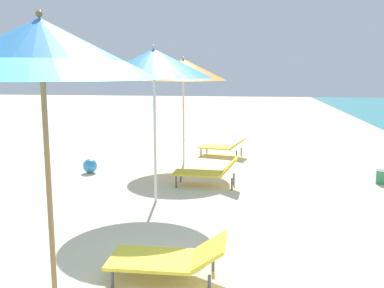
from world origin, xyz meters
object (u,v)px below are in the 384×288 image
(umbrella_farthest, at_px, (183,70))
(cooler_box, at_px, (383,175))
(umbrella_nearest, at_px, (41,49))
(beach_ball, at_px, (90,166))
(umbrella_second, at_px, (154,64))
(lounger_farthest_shoreside, at_px, (223,146))
(lounger_nearest_shoreside, at_px, (169,257))
(lounger_second_shoreside, at_px, (207,171))

(umbrella_farthest, bearing_deg, cooler_box, -14.21)
(umbrella_nearest, bearing_deg, beach_ball, 109.01)
(umbrella_second, bearing_deg, umbrella_farthest, 90.61)
(lounger_farthest_shoreside, bearing_deg, lounger_nearest_shoreside, 102.64)
(lounger_nearest_shoreside, height_order, cooler_box, lounger_nearest_shoreside)
(umbrella_nearest, bearing_deg, lounger_farthest_shoreside, 83.96)
(umbrella_farthest, distance_m, cooler_box, 5.35)
(umbrella_second, relative_size, cooler_box, 4.75)
(umbrella_second, bearing_deg, beach_ball, 136.05)
(lounger_second_shoreside, distance_m, beach_ball, 3.06)
(lounger_nearest_shoreside, distance_m, beach_ball, 5.82)
(umbrella_nearest, height_order, cooler_box, umbrella_nearest)
(lounger_farthest_shoreside, relative_size, beach_ball, 4.17)
(umbrella_second, distance_m, cooler_box, 5.65)
(umbrella_second, height_order, lounger_farthest_shoreside, umbrella_second)
(umbrella_second, height_order, umbrella_farthest, umbrella_second)
(lounger_farthest_shoreside, bearing_deg, umbrella_nearest, 96.88)
(umbrella_nearest, relative_size, cooler_box, 4.82)
(lounger_second_shoreside, relative_size, lounger_farthest_shoreside, 0.97)
(lounger_nearest_shoreside, xyz_separation_m, lounger_second_shoreside, (-0.03, 4.19, 0.05))
(umbrella_nearest, bearing_deg, umbrella_second, 89.76)
(umbrella_nearest, xyz_separation_m, lounger_farthest_shoreside, (0.92, 8.67, -2.31))
(umbrella_farthest, distance_m, beach_ball, 3.36)
(lounger_nearest_shoreside, height_order, lounger_farthest_shoreside, lounger_farthest_shoreside)
(cooler_box, bearing_deg, lounger_nearest_shoreside, -126.47)
(umbrella_nearest, bearing_deg, cooler_box, 52.99)
(lounger_farthest_shoreside, bearing_deg, lounger_second_shoreside, 101.86)
(umbrella_second, bearing_deg, lounger_second_shoreside, 55.49)
(umbrella_nearest, height_order, umbrella_second, umbrella_nearest)
(umbrella_second, distance_m, lounger_farthest_shoreside, 5.23)
(lounger_nearest_shoreside, bearing_deg, beach_ball, -60.87)
(umbrella_nearest, height_order, umbrella_farthest, umbrella_nearest)
(lounger_second_shoreside, height_order, umbrella_farthest, umbrella_farthest)
(cooler_box, xyz_separation_m, beach_ball, (-6.76, -0.12, -0.00))
(umbrella_second, xyz_separation_m, cooler_box, (4.65, 2.15, -2.38))
(lounger_nearest_shoreside, bearing_deg, cooler_box, -128.05)
(lounger_farthest_shoreside, bearing_deg, umbrella_second, 91.91)
(umbrella_second, xyz_separation_m, lounger_farthest_shoreside, (0.90, 4.63, -2.27))
(lounger_nearest_shoreside, height_order, umbrella_second, umbrella_second)
(umbrella_second, relative_size, umbrella_farthest, 1.03)
(umbrella_nearest, xyz_separation_m, cooler_box, (4.67, 6.19, -2.42))
(umbrella_second, relative_size, beach_ball, 8.44)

